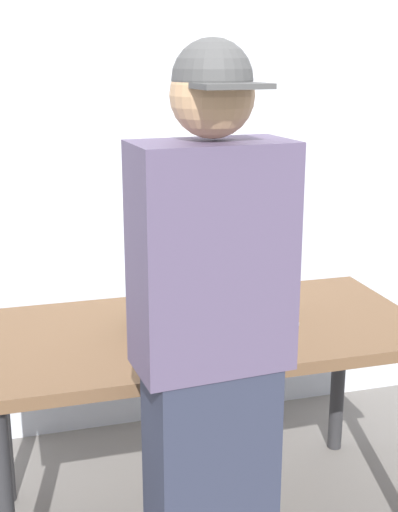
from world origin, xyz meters
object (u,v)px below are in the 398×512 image
(laptop, at_px, (238,304))
(beer_bottle_amber, at_px, (149,294))
(person_figure, at_px, (211,373))
(beer_bottle_dark, at_px, (154,300))
(beer_bottle_brown, at_px, (150,284))

(laptop, xyz_separation_m, beer_bottle_amber, (-0.32, -0.02, 0.08))
(beer_bottle_amber, relative_size, person_figure, 0.19)
(laptop, relative_size, beer_bottle_dark, 1.01)
(laptop, distance_m, beer_bottle_amber, 0.33)
(beer_bottle_dark, bearing_deg, beer_bottle_amber, 90.28)
(beer_bottle_dark, bearing_deg, laptop, 16.54)
(beer_bottle_brown, distance_m, person_figure, 0.69)
(beer_bottle_brown, xyz_separation_m, beer_bottle_dark, (-0.02, -0.16, -0.00))
(beer_bottle_brown, xyz_separation_m, beer_bottle_amber, (-0.02, -0.08, -0.01))
(laptop, distance_m, beer_bottle_brown, 0.32)
(laptop, distance_m, beer_bottle_dark, 0.35)
(beer_bottle_brown, bearing_deg, beer_bottle_amber, -104.72)
(beer_bottle_amber, bearing_deg, beer_bottle_dark, -89.72)
(beer_bottle_amber, xyz_separation_m, person_figure, (0.03, -0.61, -0.02))
(beer_bottle_brown, height_order, person_figure, person_figure)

